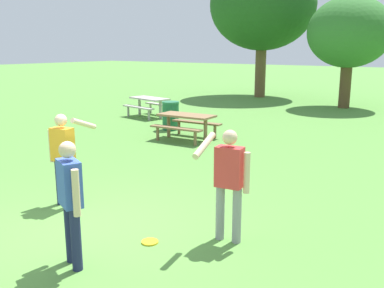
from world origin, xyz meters
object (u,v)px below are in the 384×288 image
(person_catcher, at_px, (229,177))
(trash_can_beside_table, at_px, (171,116))
(person_bystander, at_px, (70,196))
(picnic_table_near, at_px, (187,121))
(tree_tall_left, at_px, (263,5))
(frisbee, at_px, (150,242))
(person_thrower, at_px, (64,153))
(tree_broad_center, at_px, (349,33))
(picnic_table_far, at_px, (150,103))

(person_catcher, relative_size, trash_can_beside_table, 1.71)
(person_bystander, height_order, picnic_table_near, person_bystander)
(person_bystander, relative_size, tree_tall_left, 0.22)
(picnic_table_near, distance_m, trash_can_beside_table, 1.69)
(person_catcher, distance_m, picnic_table_near, 7.05)
(person_bystander, distance_m, frisbee, 1.45)
(person_thrower, height_order, tree_broad_center, tree_broad_center)
(tree_broad_center, bearing_deg, frisbee, -83.66)
(tree_tall_left, bearing_deg, person_bystander, -70.69)
(tree_tall_left, bearing_deg, person_thrower, -74.75)
(person_thrower, height_order, picnic_table_near, person_thrower)
(frisbee, distance_m, tree_tall_left, 19.65)
(frisbee, xyz_separation_m, tree_tall_left, (-6.94, 17.71, 4.94))
(picnic_table_far, height_order, tree_tall_left, tree_tall_left)
(person_catcher, distance_m, tree_broad_center, 15.64)
(person_thrower, relative_size, picnic_table_far, 0.85)
(person_bystander, height_order, trash_can_beside_table, person_bystander)
(person_catcher, bearing_deg, tree_broad_center, 99.89)
(person_catcher, height_order, person_bystander, same)
(person_thrower, xyz_separation_m, person_catcher, (3.09, 0.38, 0.00))
(trash_can_beside_table, distance_m, tree_tall_left, 11.72)
(trash_can_beside_table, height_order, tree_tall_left, tree_tall_left)
(picnic_table_far, bearing_deg, trash_can_beside_table, -35.62)
(picnic_table_far, bearing_deg, person_catcher, -44.05)
(tree_tall_left, bearing_deg, person_catcher, -65.29)
(person_bystander, relative_size, frisbee, 6.75)
(person_bystander, xyz_separation_m, tree_broad_center, (-1.40, 16.97, 2.43))
(person_bystander, xyz_separation_m, trash_can_beside_table, (-4.68, 8.09, -0.46))
(person_bystander, xyz_separation_m, picnic_table_far, (-7.06, 9.79, -0.38))
(picnic_table_far, bearing_deg, picnic_table_near, -35.64)
(person_thrower, height_order, picnic_table_far, person_thrower)
(trash_can_beside_table, relative_size, tree_broad_center, 0.19)
(picnic_table_far, bearing_deg, person_thrower, -58.19)
(picnic_table_near, bearing_deg, picnic_table_far, 144.36)
(person_thrower, xyz_separation_m, trash_can_beside_table, (-2.85, 6.72, -0.48))
(picnic_table_near, distance_m, picnic_table_far, 4.61)
(trash_can_beside_table, bearing_deg, person_catcher, -46.89)
(person_thrower, relative_size, tree_tall_left, 0.22)
(person_thrower, bearing_deg, trash_can_beside_table, 112.95)
(picnic_table_far, relative_size, tree_tall_left, 0.26)
(picnic_table_far, distance_m, tree_tall_left, 9.99)
(person_thrower, distance_m, frisbee, 2.42)
(person_thrower, bearing_deg, person_bystander, -36.79)
(person_catcher, distance_m, tree_tall_left, 19.14)
(tree_tall_left, xyz_separation_m, tree_broad_center, (5.17, -1.78, -1.59))
(tree_tall_left, bearing_deg, frisbee, -68.59)
(person_thrower, bearing_deg, person_catcher, 7.07)
(person_thrower, bearing_deg, picnic_table_near, 104.44)
(picnic_table_far, distance_m, trash_can_beside_table, 2.93)
(frisbee, distance_m, trash_can_beside_table, 8.67)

